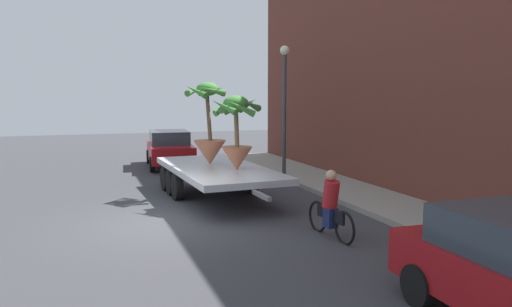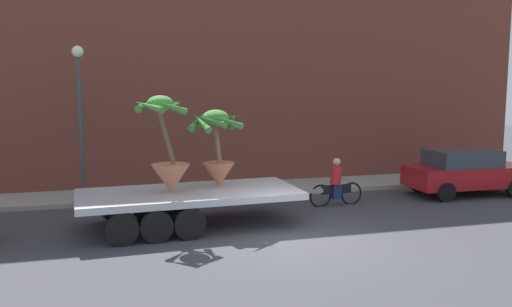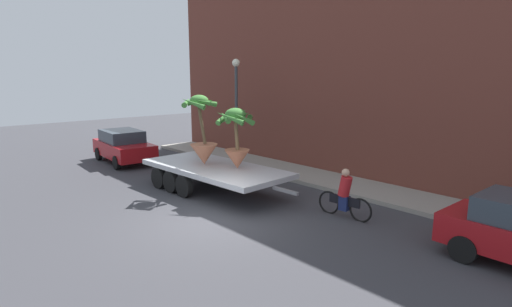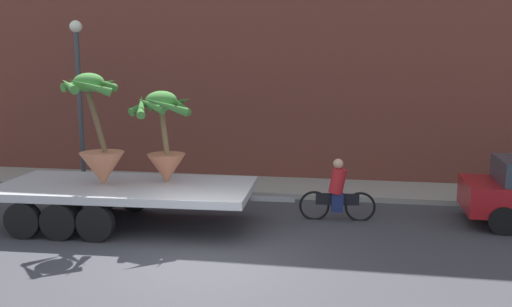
{
  "view_description": "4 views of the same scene",
  "coord_description": "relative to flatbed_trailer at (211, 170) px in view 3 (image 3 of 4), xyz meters",
  "views": [
    {
      "loc": [
        11.87,
        -1.91,
        3.13
      ],
      "look_at": [
        -0.63,
        2.52,
        1.56
      ],
      "focal_mm": 34.36,
      "sensor_mm": 36.0,
      "label": 1
    },
    {
      "loc": [
        -4.54,
        -12.43,
        3.92
      ],
      "look_at": [
        -0.46,
        2.24,
        1.88
      ],
      "focal_mm": 38.32,
      "sensor_mm": 36.0,
      "label": 2
    },
    {
      "loc": [
        9.36,
        -6.7,
        4.26
      ],
      "look_at": [
        -1.23,
        2.89,
        1.48
      ],
      "focal_mm": 28.46,
      "sensor_mm": 36.0,
      "label": 3
    },
    {
      "loc": [
        2.72,
        -9.63,
        3.78
      ],
      "look_at": [
        0.67,
        1.91,
        1.8
      ],
      "focal_mm": 37.99,
      "sensor_mm": 36.0,
      "label": 4
    }
  ],
  "objects": [
    {
      "name": "building_facade",
      "position": [
        2.65,
        5.9,
        3.9
      ],
      "size": [
        24.0,
        1.2,
        9.34
      ],
      "primitive_type": "cube",
      "color": "brown",
      "rests_on": "ground"
    },
    {
      "name": "potted_palm_rear",
      "position": [
        1.09,
        0.35,
        1.3
      ],
      "size": [
        1.58,
        1.55,
        2.15
      ],
      "color": "#B26647",
      "rests_on": "flatbed_trailer"
    },
    {
      "name": "cyclist",
      "position": [
        5.08,
        1.29,
        -0.11
      ],
      "size": [
        1.84,
        0.37,
        1.54
      ],
      "color": "black",
      "rests_on": "ground"
    },
    {
      "name": "street_lamp",
      "position": [
        -2.6,
        3.4,
        2.46
      ],
      "size": [
        0.36,
        0.36,
        4.83
      ],
      "color": "#383D42",
      "rests_on": "sidewalk"
    },
    {
      "name": "flatbed_trailer",
      "position": [
        0.0,
        0.0,
        0.0
      ],
      "size": [
        6.93,
        2.85,
        0.98
      ],
      "color": "#B7BABF",
      "rests_on": "ground"
    },
    {
      "name": "potted_palm_middle",
      "position": [
        -0.33,
        -0.11,
        1.23
      ],
      "size": [
        1.47,
        1.37,
        2.56
      ],
      "color": "#C17251",
      "rests_on": "flatbed_trailer"
    },
    {
      "name": "sidewalk",
      "position": [
        2.65,
        4.2,
        -0.7
      ],
      "size": [
        24.0,
        2.2,
        0.15
      ],
      "primitive_type": "cube",
      "color": "gray",
      "rests_on": "ground"
    },
    {
      "name": "trailing_car",
      "position": [
        -6.99,
        -0.23,
        0.05
      ],
      "size": [
        4.23,
        2.14,
        1.58
      ],
      "color": "maroon",
      "rests_on": "ground"
    },
    {
      "name": "ground_plane",
      "position": [
        2.65,
        -1.9,
        -0.77
      ],
      "size": [
        60.0,
        60.0,
        0.0
      ],
      "primitive_type": "plane",
      "color": "#38383D"
    }
  ]
}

